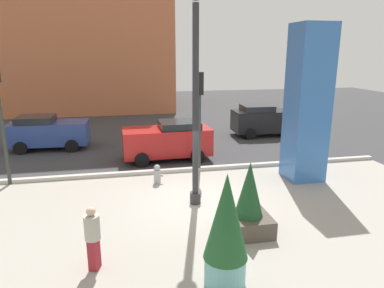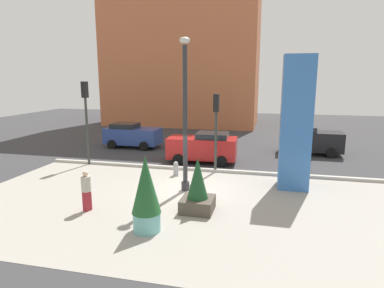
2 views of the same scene
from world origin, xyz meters
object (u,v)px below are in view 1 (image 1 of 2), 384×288
(traffic_light_far_side, at_px, (199,106))
(pedestrian_crossing, at_px, (93,235))
(fire_hydrant, at_px, (157,174))
(car_intersection, at_px, (265,120))
(potted_plant_near_right, at_px, (249,205))
(car_curb_east, at_px, (48,132))
(potted_plant_near_left, at_px, (226,230))
(car_passing_lane, at_px, (168,140))
(art_pillar_blue, at_px, (307,104))
(lamp_post, at_px, (196,108))

(traffic_light_far_side, distance_m, pedestrian_crossing, 7.67)
(fire_hydrant, bearing_deg, traffic_light_far_side, 30.12)
(car_intersection, bearing_deg, potted_plant_near_right, -114.88)
(car_curb_east, bearing_deg, fire_hydrant, -50.54)
(potted_plant_near_left, xyz_separation_m, car_passing_lane, (0.00, 9.37, -0.37))
(traffic_light_far_side, relative_size, pedestrian_crossing, 2.64)
(potted_plant_near_right, relative_size, traffic_light_far_side, 0.50)
(car_intersection, distance_m, car_curb_east, 12.27)
(fire_hydrant, bearing_deg, car_passing_lane, 74.97)
(potted_plant_near_right, bearing_deg, art_pillar_blue, 45.77)
(potted_plant_near_right, distance_m, fire_hydrant, 4.82)
(art_pillar_blue, relative_size, car_passing_lane, 1.45)
(car_curb_east, bearing_deg, car_intersection, 3.02)
(car_curb_east, bearing_deg, traffic_light_far_side, -36.00)
(fire_hydrant, distance_m, car_curb_east, 7.94)
(potted_plant_near_left, relative_size, traffic_light_far_side, 0.62)
(potted_plant_near_right, distance_m, car_passing_lane, 7.47)
(potted_plant_near_left, bearing_deg, traffic_light_far_side, 81.80)
(potted_plant_near_left, distance_m, traffic_light_far_side, 7.65)
(art_pillar_blue, bearing_deg, lamp_post, -161.62)
(art_pillar_blue, xyz_separation_m, potted_plant_near_left, (-4.92, -5.77, -1.68))
(potted_plant_near_right, distance_m, car_intersection, 12.22)
(art_pillar_blue, relative_size, traffic_light_far_side, 1.44)
(potted_plant_near_left, xyz_separation_m, pedestrian_crossing, (-2.82, 1.10, -0.43))
(car_intersection, relative_size, pedestrian_crossing, 2.55)
(traffic_light_far_side, xyz_separation_m, car_passing_lane, (-1.06, 1.95, -1.88))
(fire_hydrant, bearing_deg, potted_plant_near_right, -64.26)
(car_passing_lane, bearing_deg, potted_plant_near_left, -90.03)
(traffic_light_far_side, height_order, car_intersection, traffic_light_far_side)
(potted_plant_near_left, relative_size, car_curb_east, 0.64)
(lamp_post, xyz_separation_m, potted_plant_near_right, (1.04, -2.20, -2.39))
(car_intersection, relative_size, car_curb_east, 1.01)
(car_passing_lane, relative_size, pedestrian_crossing, 2.61)
(lamp_post, relative_size, potted_plant_near_right, 3.18)
(potted_plant_near_right, height_order, car_intersection, potted_plant_near_right)
(fire_hydrant, xyz_separation_m, traffic_light_far_side, (1.88, 1.09, 2.43))
(lamp_post, distance_m, traffic_light_far_side, 3.35)
(art_pillar_blue, distance_m, pedestrian_crossing, 9.28)
(lamp_post, height_order, art_pillar_blue, lamp_post)
(fire_hydrant, xyz_separation_m, car_curb_east, (-5.04, 6.12, 0.52))
(traffic_light_far_side, bearing_deg, art_pillar_blue, -23.23)
(traffic_light_far_side, relative_size, car_intersection, 1.03)
(car_curb_east, relative_size, pedestrian_crossing, 2.54)
(art_pillar_blue, bearing_deg, potted_plant_near_right, -134.23)
(art_pillar_blue, height_order, traffic_light_far_side, art_pillar_blue)
(potted_plant_near_left, bearing_deg, potted_plant_near_right, 57.75)
(traffic_light_far_side, xyz_separation_m, car_curb_east, (-6.92, 5.03, -1.91))
(car_intersection, xyz_separation_m, car_passing_lane, (-6.40, -3.72, -0.02))
(potted_plant_near_right, relative_size, fire_hydrant, 2.78)
(art_pillar_blue, distance_m, car_curb_east, 12.85)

